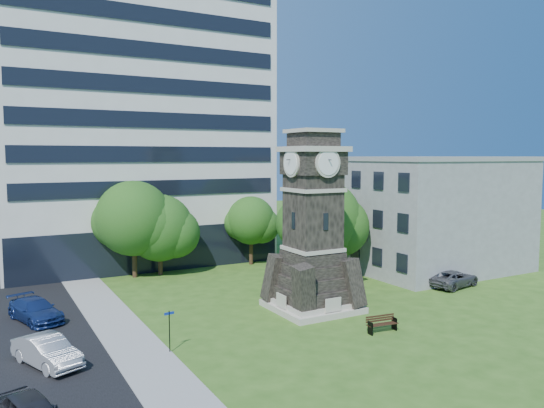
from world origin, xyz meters
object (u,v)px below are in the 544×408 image
clock_tower (313,233)px  park_bench (382,323)px  car_street_north (35,310)px  car_east_lot (454,279)px  car_street_mid (47,351)px  street_sign (169,327)px

clock_tower → park_bench: (1.03, -5.96, -4.75)m
car_street_north → car_east_lot: size_ratio=1.03×
car_street_mid → street_sign: bearing=-34.5°
car_street_north → street_sign: 11.00m
car_east_lot → street_sign: (-24.40, -2.84, 0.76)m
clock_tower → street_sign: bearing=-164.3°
car_street_north → car_east_lot: (30.15, -6.52, -0.05)m
car_street_north → clock_tower: bearing=-38.5°
car_street_north → park_bench: car_street_north is taller
car_street_north → car_east_lot: car_street_north is taller
car_street_mid → clock_tower: bearing=-16.1°
car_street_mid → park_bench: bearing=-35.2°
car_street_north → street_sign: bearing=-76.6°
car_street_mid → park_bench: (18.02, -4.13, -0.21)m
car_east_lot → street_sign: street_sign is taller
car_street_north → car_east_lot: bearing=-30.4°
clock_tower → car_street_north: size_ratio=2.49×
clock_tower → car_east_lot: clock_tower is taller
park_bench → clock_tower: bearing=106.6°
car_street_mid → street_sign: street_sign is taller
car_street_north → street_sign: street_sign is taller
car_east_lot → car_street_north: bearing=67.0°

